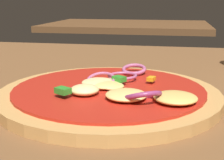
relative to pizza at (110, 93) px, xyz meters
The scene contains 3 objects.
dining_table 0.05m from the pizza, 126.02° to the left, with size 1.29×0.88×0.03m.
pizza is the anchor object (origin of this frame).
background_table 1.27m from the pizza, 97.38° to the left, with size 0.79×0.55×0.03m.
Camera 1 is at (0.10, -0.40, 0.15)m, focal length 51.82 mm.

